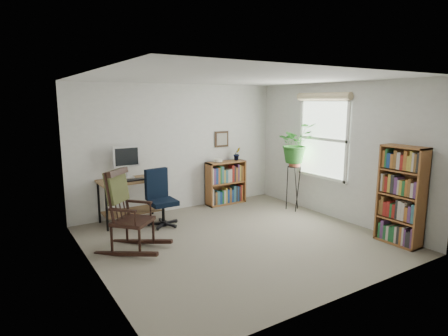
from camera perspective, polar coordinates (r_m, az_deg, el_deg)
floor at (r=5.81m, az=2.15°, el=-10.85°), size 4.20×4.00×0.00m
ceiling at (r=5.43m, az=2.32°, el=13.51°), size 4.20×4.00×0.00m
wall_back at (r=7.21m, az=-6.82°, el=3.08°), size 4.20×0.00×2.40m
wall_front at (r=4.04m, az=18.56°, el=-3.01°), size 4.20×0.00×2.40m
wall_left at (r=4.65m, az=-19.60°, el=-1.38°), size 0.00×4.00×2.40m
wall_right at (r=6.89m, az=16.78°, el=2.39°), size 0.00×4.00×2.40m
window at (r=7.04m, az=14.81°, el=4.28°), size 0.12×1.20×1.50m
desk at (r=6.70m, az=-14.00°, el=-4.88°), size 1.05×0.58×0.76m
monitor at (r=6.69m, az=-14.63°, el=0.85°), size 0.46×0.16×0.56m
keyboard at (r=6.50m, az=-13.81°, el=-1.79°), size 0.40×0.15×0.02m
office_chair at (r=6.35m, az=-9.30°, el=-4.50°), size 0.61×0.61×0.98m
rocking_chair at (r=5.38m, az=-13.78°, el=-6.25°), size 1.13×1.16×1.18m
low_bookshelf at (r=7.64m, az=0.28°, el=-2.24°), size 0.83×0.28×0.88m
tall_bookshelf at (r=6.02m, az=25.38°, el=-3.83°), size 0.27×0.64×1.46m
plant_stand at (r=7.30m, az=10.59°, el=-2.50°), size 0.30×0.30×1.00m
spider_plant at (r=7.14m, az=10.90°, el=6.61°), size 1.69×1.88×1.46m
potted_plant_small at (r=7.71m, az=1.99°, el=1.60°), size 0.13×0.24×0.11m
framed_picture at (r=7.62m, az=-0.33°, el=4.42°), size 0.32×0.04×0.32m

